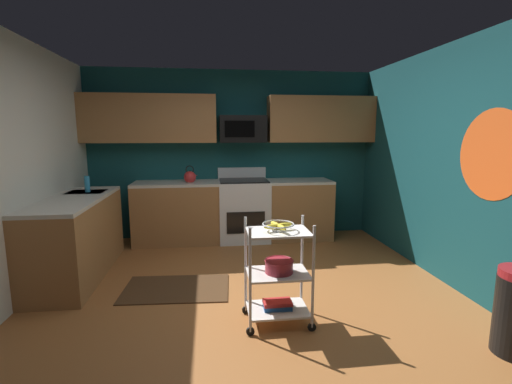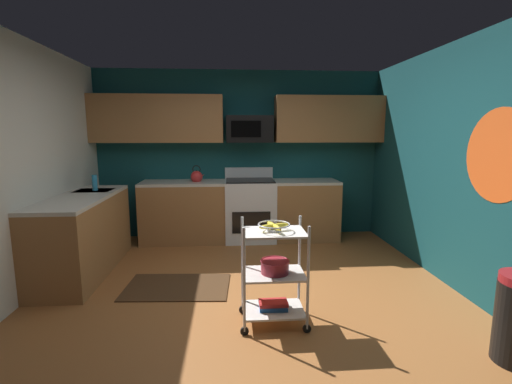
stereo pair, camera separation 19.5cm
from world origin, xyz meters
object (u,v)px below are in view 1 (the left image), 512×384
at_px(fruit_bowl, 278,226).
at_px(mixing_bowl_large, 279,266).
at_px(oven_range, 244,209).
at_px(rolling_cart, 278,273).
at_px(book_stack, 277,304).
at_px(kettle, 190,177).
at_px(dish_soap_bottle, 87,184).
at_px(microwave, 243,129).

xyz_separation_m(fruit_bowl, mixing_bowl_large, (0.01, 0.00, -0.36)).
bearing_deg(oven_range, mixing_bowl_large, -88.54).
bearing_deg(rolling_cart, mixing_bowl_large, 0.00).
relative_size(oven_range, fruit_bowl, 4.04).
distance_m(rolling_cart, book_stack, 0.29).
bearing_deg(oven_range, book_stack, -88.78).
distance_m(book_stack, kettle, 2.80).
height_order(fruit_bowl, mixing_bowl_large, fruit_bowl).
height_order(mixing_bowl_large, dish_soap_bottle, dish_soap_bottle).
distance_m(microwave, book_stack, 3.06).
xyz_separation_m(rolling_cart, fruit_bowl, (-0.00, 0.00, 0.42)).
height_order(rolling_cart, book_stack, rolling_cart).
relative_size(oven_range, microwave, 1.57).
height_order(microwave, kettle, microwave).
distance_m(oven_range, book_stack, 2.56).
bearing_deg(book_stack, rolling_cart, -90.00).
xyz_separation_m(fruit_bowl, kettle, (-0.86, 2.54, 0.12)).
bearing_deg(fruit_bowl, book_stack, 63.43).
height_order(oven_range, mixing_bowl_large, oven_range).
distance_m(mixing_bowl_large, kettle, 2.72).
bearing_deg(dish_soap_bottle, kettle, 32.45).
bearing_deg(kettle, rolling_cart, -71.33).
distance_m(microwave, fruit_bowl, 2.77).
bearing_deg(kettle, oven_range, 0.28).
distance_m(oven_range, kettle, 0.96).
distance_m(rolling_cart, kettle, 2.73).
height_order(mixing_bowl_large, book_stack, mixing_bowl_large).
relative_size(rolling_cart, fruit_bowl, 3.36).
distance_m(microwave, rolling_cart, 2.92).
relative_size(mixing_bowl_large, kettle, 0.95).
relative_size(book_stack, dish_soap_bottle, 1.25).
relative_size(oven_range, dish_soap_bottle, 5.50).
height_order(book_stack, dish_soap_bottle, dish_soap_bottle).
bearing_deg(book_stack, fruit_bowl, -116.57).
relative_size(oven_range, kettle, 4.17).
xyz_separation_m(fruit_bowl, book_stack, (0.00, 0.00, -0.71)).
bearing_deg(dish_soap_bottle, microwave, 23.61).
bearing_deg(microwave, fruit_bowl, -88.82).
distance_m(kettle, dish_soap_bottle, 1.44).
bearing_deg(microwave, dish_soap_bottle, -156.39).
height_order(oven_range, dish_soap_bottle, dish_soap_bottle).
height_order(rolling_cart, fruit_bowl, rolling_cart).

